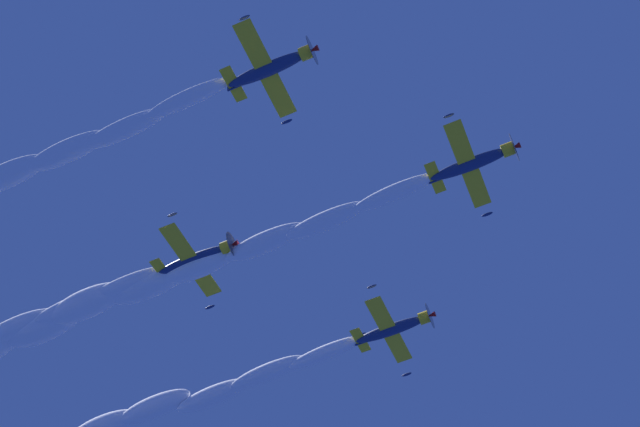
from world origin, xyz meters
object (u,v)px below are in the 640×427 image
Objects in this scene: airplane_lead at (473,163)px; airplane_left_wingman at (394,328)px; airplane_slot_tail at (197,259)px; airplane_right_wingman at (272,68)px.

airplane_lead is 17.39m from airplane_left_wingman.
airplane_left_wingman is 1.00× the size of airplane_slot_tail.
airplane_left_wingman reaches higher than airplane_slot_tail.
airplane_right_wingman is 1.00× the size of airplane_slot_tail.
airplane_right_wingman is 18.30m from airplane_slot_tail.
airplane_lead is 24.71m from airplane_slot_tail.
airplane_lead is 1.00× the size of airplane_right_wingman.
airplane_left_wingman is 26.30m from airplane_right_wingman.
airplane_slot_tail reaches higher than airplane_right_wingman.
airplane_left_wingman is 18.67m from airplane_slot_tail.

